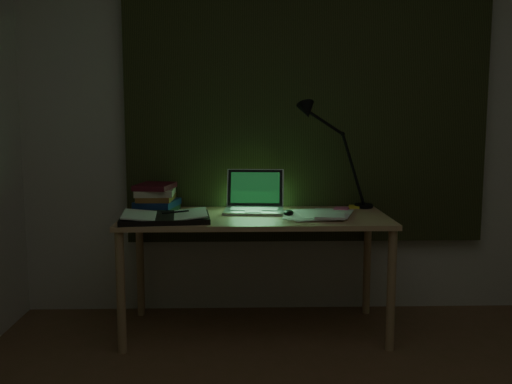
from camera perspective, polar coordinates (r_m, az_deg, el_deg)
wall_back at (r=3.56m, az=5.01°, el=8.01°), size 3.50×0.00×2.50m
curtain at (r=3.53m, az=5.13°, el=11.27°), size 2.20×0.06×2.00m
desk at (r=3.26m, az=-0.06°, el=-8.20°), size 1.47×0.64×0.67m
laptop at (r=3.26m, az=-0.22°, el=0.04°), size 0.37×0.41×0.24m
open_textbook at (r=3.07m, az=-9.07°, el=-2.45°), size 0.50×0.38×0.04m
book_stack at (r=3.36m, az=-9.89°, el=-0.47°), size 0.24×0.27×0.17m
loose_papers at (r=3.13m, az=6.32°, el=-2.38°), size 0.37×0.39×0.02m
mouse at (r=3.18m, az=3.27°, el=-2.09°), size 0.06×0.09×0.03m
sticky_yellow at (r=3.50m, az=9.80°, el=-1.46°), size 0.08×0.08×0.01m
sticky_pink at (r=3.38m, az=8.53°, el=-1.70°), size 0.10×0.10×0.02m
desk_lamp at (r=3.48m, az=10.82°, el=3.36°), size 0.45×0.38×0.60m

